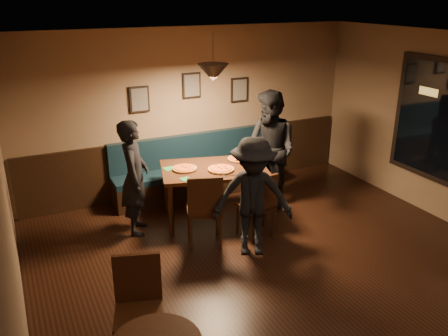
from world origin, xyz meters
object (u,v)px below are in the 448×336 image
object	(u,v)px
chair_near_right	(256,204)
diner_left	(135,178)
cafe_chair_far	(139,313)
dining_table	(214,193)
diner_right	(270,150)
chair_near_left	(204,208)
diner_front	(253,197)
tabasco_bottle	(244,160)
soda_glass	(260,162)
booth_bench	(199,166)

from	to	relation	value
chair_near_right	diner_left	size ratio (longest dim) A/B	0.58
chair_near_right	cafe_chair_far	distance (m)	2.72
dining_table	diner_right	bearing A→B (deg)	18.42
dining_table	chair_near_left	distance (m)	0.77
diner_front	tabasco_bottle	xyz separation A→B (m)	(0.46, 1.11, 0.09)
diner_front	tabasco_bottle	distance (m)	1.20
diner_right	chair_near_right	bearing A→B (deg)	-53.96
tabasco_bottle	cafe_chair_far	world-z (taller)	cafe_chair_far
diner_right	soda_glass	distance (m)	0.48
chair_near_left	diner_left	distance (m)	1.10
dining_table	diner_right	world-z (taller)	diner_right
cafe_chair_far	diner_front	bearing A→B (deg)	-129.31
diner_left	cafe_chair_far	distance (m)	2.62
diner_right	diner_left	bearing A→B (deg)	-104.16
chair_near_left	cafe_chair_far	xyz separation A→B (m)	(-1.43, -1.76, -0.02)
chair_near_left	diner_left	world-z (taller)	diner_left
booth_bench	chair_near_right	world-z (taller)	booth_bench
diner_right	dining_table	bearing A→B (deg)	-99.29
diner_left	diner_right	bearing A→B (deg)	-70.57
chair_near_right	diner_right	world-z (taller)	diner_right
diner_right	cafe_chair_far	bearing A→B (deg)	-62.35
chair_near_left	diner_left	bearing A→B (deg)	153.35
diner_left	soda_glass	distance (m)	1.88
chair_near_left	soda_glass	distance (m)	1.21
tabasco_bottle	dining_table	bearing A→B (deg)	175.98
booth_bench	tabasco_bottle	size ratio (longest dim) A/B	24.81
chair_near_left	tabasco_bottle	bearing A→B (deg)	50.75
booth_bench	chair_near_right	size ratio (longest dim) A/B	3.08
chair_near_right	diner_right	size ratio (longest dim) A/B	0.51
chair_near_left	diner_right	world-z (taller)	diner_right
booth_bench	chair_near_left	distance (m)	1.71
tabasco_bottle	cafe_chair_far	xyz separation A→B (m)	(-2.36, -2.36, -0.39)
diner_left	tabasco_bottle	distance (m)	1.69
dining_table	diner_front	distance (m)	1.21
chair_near_right	diner_right	xyz separation A→B (m)	(0.71, 0.81, 0.46)
diner_front	soda_glass	size ratio (longest dim) A/B	10.98
tabasco_bottle	chair_near_right	bearing A→B (deg)	-104.86
cafe_chair_far	soda_glass	bearing A→B (deg)	-122.31
chair_near_right	soda_glass	bearing A→B (deg)	47.16
cafe_chair_far	chair_near_right	bearing A→B (deg)	-125.59
chair_near_left	booth_bench	bearing A→B (deg)	87.64
booth_bench	diner_left	xyz separation A→B (m)	(-1.35, -0.86, 0.34)
booth_bench	dining_table	bearing A→B (deg)	-99.78
tabasco_bottle	cafe_chair_far	distance (m)	3.36
chair_near_left	chair_near_right	distance (m)	0.76
chair_near_left	chair_near_right	bearing A→B (deg)	9.02
chair_near_left	diner_front	distance (m)	0.75
diner_right	tabasco_bottle	distance (m)	0.53
tabasco_bottle	cafe_chair_far	size ratio (longest dim) A/B	0.12
booth_bench	chair_near_left	size ratio (longest dim) A/B	2.82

